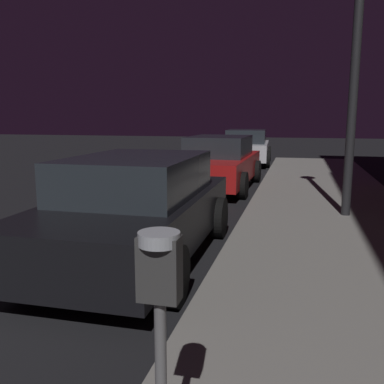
% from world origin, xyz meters
% --- Properties ---
extents(parking_meter, '(0.19, 0.19, 1.30)m').
position_xyz_m(parking_meter, '(4.39, 0.48, 1.14)').
color(parking_meter, '#59595B').
rests_on(parking_meter, sidewalk).
extents(car_black, '(2.05, 4.25, 1.43)m').
position_xyz_m(car_black, '(2.85, 4.05, 0.72)').
color(car_black, black).
rests_on(car_black, ground).
extents(car_red, '(2.06, 4.47, 1.43)m').
position_xyz_m(car_red, '(2.85, 10.12, 0.71)').
color(car_red, maroon).
rests_on(car_red, ground).
extents(car_silver, '(2.16, 4.28, 1.43)m').
position_xyz_m(car_silver, '(2.85, 16.44, 0.70)').
color(car_silver, '#B7B7BF').
rests_on(car_silver, ground).
extents(street_lamp, '(0.44, 0.44, 5.34)m').
position_xyz_m(street_lamp, '(5.87, 6.88, 3.69)').
color(street_lamp, black).
rests_on(street_lamp, sidewalk).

